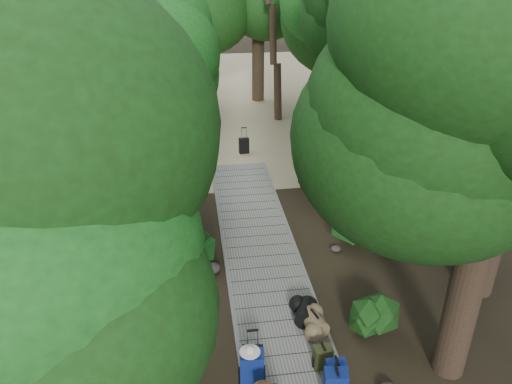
{
  "coord_description": "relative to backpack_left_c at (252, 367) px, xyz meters",
  "views": [
    {
      "loc": [
        -1.64,
        -9.77,
        7.6
      ],
      "look_at": [
        0.12,
        2.98,
        1.0
      ],
      "focal_mm": 35.0,
      "sensor_mm": 36.0,
      "label": 1
    }
  ],
  "objects": [
    {
      "name": "hat_white",
      "position": [
        -0.04,
        -0.04,
        0.47
      ],
      "size": [
        0.38,
        0.38,
        0.13
      ],
      "primitive_type": null,
      "color": "silver",
      "rests_on": "backpack_left_c"
    },
    {
      "name": "tree_left_a",
      "position": [
        -2.19,
        -1.38,
        3.23
      ],
      "size": [
        4.51,
        4.51,
        7.52
      ],
      "primitive_type": null,
      "color": "black",
      "rests_on": "ground"
    },
    {
      "name": "tree_left_b",
      "position": [
        -3.71,
        2.06,
        4.04
      ],
      "size": [
        5.08,
        5.08,
        9.14
      ],
      "primitive_type": null,
      "color": "black",
      "rests_on": "ground"
    },
    {
      "name": "palm_right_c",
      "position": [
        3.47,
        15.44,
        3.26
      ],
      "size": [
        4.77,
        4.77,
        7.59
      ],
      "primitive_type": null,
      "color": "#1C4613",
      "rests_on": "ground"
    },
    {
      "name": "tree_left_c",
      "position": [
        -2.52,
        6.68,
        3.5
      ],
      "size": [
        4.64,
        4.64,
        8.07
      ],
      "primitive_type": null,
      "color": "black",
      "rests_on": "ground"
    },
    {
      "name": "kayak",
      "position": [
        -2.84,
        13.95,
        -0.37
      ],
      "size": [
        1.23,
        2.88,
        0.28
      ],
      "primitive_type": "ellipsoid",
      "rotation": [
        0.0,
        0.0,
        -0.22
      ],
      "color": "#AC1B0E",
      "rests_on": "sand_beach"
    },
    {
      "name": "palm_right_b",
      "position": [
        5.4,
        14.79,
        3.82
      ],
      "size": [
        4.5,
        4.5,
        8.7
      ],
      "primitive_type": null,
      "color": "#1C4613",
      "rests_on": "ground"
    },
    {
      "name": "tree_back_c",
      "position": [
        6.22,
        18.29,
        3.44
      ],
      "size": [
        4.42,
        4.42,
        7.95
      ],
      "primitive_type": null,
      "color": "black",
      "rests_on": "ground"
    },
    {
      "name": "shrub_right_b",
      "position": [
        3.55,
        4.69,
        0.13
      ],
      "size": [
        1.47,
        1.47,
        1.32
      ],
      "primitive_type": null,
      "color": "#164917",
      "rests_on": "ground"
    },
    {
      "name": "shrub_left_c",
      "position": [
        -2.31,
        7.33,
        -0.06
      ],
      "size": [
        1.06,
        1.06,
        0.95
      ],
      "primitive_type": null,
      "color": "#164917",
      "rests_on": "ground"
    },
    {
      "name": "duffel_right_black",
      "position": [
        1.39,
        1.56,
        -0.21
      ],
      "size": [
        0.63,
        0.76,
        0.41
      ],
      "primitive_type": null,
      "rotation": [
        0.0,
        0.0,
        -0.39
      ],
      "color": "black",
      "rests_on": "boardwalk"
    },
    {
      "name": "rock_right_d",
      "position": [
        3.49,
        6.74,
        -0.36
      ],
      "size": [
        0.61,
        0.55,
        0.34
      ],
      "primitive_type": null,
      "color": "#4C473F",
      "rests_on": "ground"
    },
    {
      "name": "rock_right_b",
      "position": [
        2.98,
        1.8,
        -0.38
      ],
      "size": [
        0.54,
        0.48,
        0.29
      ],
      "primitive_type": null,
      "color": "#4C473F",
      "rests_on": "ground"
    },
    {
      "name": "sun_lounger",
      "position": [
        4.57,
        12.92,
        -0.18
      ],
      "size": [
        1.45,
        2.12,
        0.66
      ],
      "primitive_type": null,
      "rotation": [
        0.0,
        0.0,
        -0.44
      ],
      "color": "silver",
      "rests_on": "sand_beach"
    },
    {
      "name": "tree_right_e",
      "position": [
        4.78,
        10.71,
        4.27
      ],
      "size": [
        5.34,
        5.34,
        9.61
      ],
      "primitive_type": null,
      "color": "black",
      "rests_on": "ground"
    },
    {
      "name": "sand_beach",
      "position": [
        0.8,
        19.11,
        -0.52
      ],
      "size": [
        40.0,
        22.0,
        0.02
      ],
      "primitive_type": "cube",
      "color": "tan",
      "rests_on": "ground"
    },
    {
      "name": "rock_right_c",
      "position": [
        2.85,
        4.25,
        -0.45
      ],
      "size": [
        0.28,
        0.25,
        0.15
      ],
      "primitive_type": null,
      "color": "#4C473F",
      "rests_on": "ground"
    },
    {
      "name": "backpack_right_d",
      "position": [
        1.41,
        0.22,
        -0.15
      ],
      "size": [
        0.36,
        0.28,
        0.52
      ],
      "primitive_type": null,
      "rotation": [
        0.0,
        0.0,
        0.09
      ],
      "color": "#353B1B",
      "rests_on": "boardwalk"
    },
    {
      "name": "suitcase_on_boardwalk",
      "position": [
        0.05,
        0.26,
        -0.11
      ],
      "size": [
        0.42,
        0.27,
        0.6
      ],
      "primitive_type": null,
      "rotation": [
        0.0,
        0.0,
        -0.15
      ],
      "color": "black",
      "rests_on": "boardwalk"
    },
    {
      "name": "palm_right_a",
      "position": [
        3.74,
        8.83,
        3.27
      ],
      "size": [
        4.46,
        4.46,
        7.6
      ],
      "primitive_type": null,
      "color": "#1C4613",
      "rests_on": "ground"
    },
    {
      "name": "lone_suitcase_on_sand",
      "position": [
        1.17,
        11.39,
        -0.21
      ],
      "size": [
        0.4,
        0.25,
        0.6
      ],
      "primitive_type": null,
      "rotation": [
        0.0,
        0.0,
        0.07
      ],
      "color": "black",
      "rests_on": "sand_beach"
    },
    {
      "name": "boardwalk",
      "position": [
        0.8,
        4.11,
        -0.47
      ],
      "size": [
        2.0,
        12.0,
        0.12
      ],
      "primitive_type": "cube",
      "color": "gray",
      "rests_on": "ground"
    },
    {
      "name": "rock_left_d",
      "position": [
        -1.58,
        6.58,
        -0.45
      ],
      "size": [
        0.28,
        0.26,
        0.16
      ],
      "primitive_type": null,
      "color": "#4C473F",
      "rests_on": "ground"
    },
    {
      "name": "palm_left_a",
      "position": [
        -3.22,
        9.39,
        3.35
      ],
      "size": [
        4.88,
        4.88,
        7.77
      ],
      "primitive_type": null,
      "color": "#1C4613",
      "rests_on": "ground"
    },
    {
      "name": "tree_right_d",
      "position": [
        6.46,
        7.18,
        4.89
      ],
      "size": [
        5.91,
        5.91,
        10.83
      ],
      "primitive_type": null,
      "color": "black",
      "rests_on": "ground"
    },
    {
      "name": "ground",
      "position": [
        0.8,
        3.11,
        -0.53
      ],
      "size": [
        120.0,
        120.0,
        0.0
      ],
      "primitive_type": "plane",
      "color": "#302618",
      "rests_on": "ground"
    },
    {
      "name": "tree_back_d",
      "position": [
        -4.38,
        16.94,
        3.12
      ],
      "size": [
        4.38,
        4.38,
        7.31
      ],
      "primitive_type": null,
      "color": "black",
      "rests_on": "ground"
    },
    {
      "name": "tree_back_a",
      "position": [
        -0.68,
        17.6,
        3.74
      ],
      "size": [
        4.94,
        4.94,
        8.55
      ],
      "primitive_type": null,
      "color": "black",
      "rests_on": "ground"
    },
    {
      "name": "backpack_right_b",
      "position": [
        1.43,
        -0.58,
        -0.04
      ],
      "size": [
        0.45,
        0.34,
        0.74
      ],
      "primitive_type": null,
      "rotation": [
        0.0,
        0.0,
        -0.13
      ],
      "color": "navy",
      "rests_on": "boardwalk"
    },
    {
      "name": "backpack_right_c",
      "position": [
        1.53,
        -0.25,
        -0.1
      ],
      "size": [
        0.37,
        0.26,
        0.62
      ],
      "primitive_type": null,
      "rotation": [
        0.0,
        0.0,
        -0.01
      ],
      "color": "navy",
      "rests_on": "boardwalk"
    },
    {
      "name": "backpack_left_c",
      "position": [
        0.0,
        0.0,
        0.0
      ],
      "size": [
        0.47,
        0.36,
        0.82
      ],
      "primitive_type": null,
      "rotation": [
        0.0,
        0.0,
        -0.09
      ],
      "color": "navy",
      "rests_on": "boardwalk"
    },
    {
      "name": "shrub_right_a",
      "position": [
        2.72,
        0.95,
        -0.06
      ],
      "size": [
        1.04,
        1.04,
        0.94
      ],
      "primitive_type": null,
      "color": "#164917",
      "rests_on": "ground"
    },
    {
      "name": "tree_back_b",
      "position": [
        2.72,
        18.42,
        3.87
      ],
      "size": [
        4.93,
        4.93,
        8.8
      ],
      "primitive_type": null,
      "color": "black",
      "rests_on": "ground"
    },
    {
      "name": "tree_right_a",
      "position": [
        3.88,
        -0.06,
        3.81
      ],
      "size": [
        5.21,
        5.21,
        8.68
      ],
      "primitive_type": null,
      "color": "black",
      "rests_on": "ground"
    },
    {
      "name": "tree_right_f",
      "position": [
        7.41,
        13.06,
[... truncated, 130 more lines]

